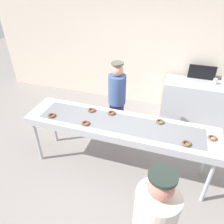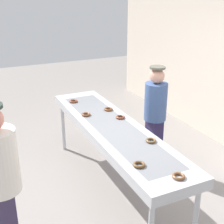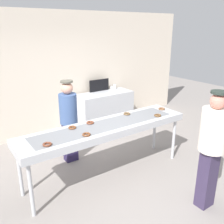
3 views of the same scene
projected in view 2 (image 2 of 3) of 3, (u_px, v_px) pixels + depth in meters
name	position (u px, v px, depth m)	size (l,w,h in m)	color
ground_plane	(113.00, 188.00, 4.40)	(16.00, 16.00, 0.00)	gray
fryer_conveyor	(113.00, 131.00, 4.08)	(2.99, 0.69, 0.95)	#B7BABF
chocolate_donut_0	(108.00, 109.00, 4.57)	(0.13, 0.13, 0.03)	brown
chocolate_donut_1	(86.00, 114.00, 4.38)	(0.13, 0.13, 0.03)	brown
chocolate_donut_2	(179.00, 176.00, 2.94)	(0.13, 0.13, 0.03)	brown
chocolate_donut_3	(151.00, 141.00, 3.63)	(0.13, 0.13, 0.03)	brown
chocolate_donut_4	(139.00, 165.00, 3.14)	(0.13, 0.13, 0.03)	brown
chocolate_donut_5	(73.00, 101.00, 4.89)	(0.13, 0.13, 0.03)	brown
chocolate_donut_6	(120.00, 117.00, 4.29)	(0.13, 0.13, 0.03)	brown
worker_baker	(155.00, 113.00, 4.65)	(0.33, 0.33, 1.59)	#271E45
customer_waiting	(1.00, 180.00, 2.83)	(0.36, 0.36, 1.72)	#372C4A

